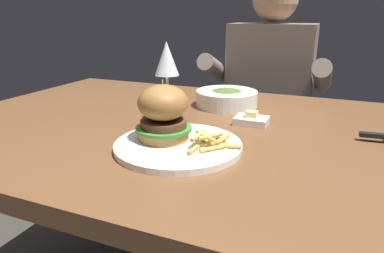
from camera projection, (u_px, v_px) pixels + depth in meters
name	position (u px, v px, depth m)	size (l,w,h in m)	color
dining_table	(188.00, 153.00, 0.93)	(1.37, 0.91, 0.74)	brown
main_plate	(178.00, 146.00, 0.74)	(0.28, 0.28, 0.01)	white
burger_sandwich	(163.00, 112.00, 0.74)	(0.12, 0.12, 0.13)	#B78447
fries_pile	(211.00, 141.00, 0.72)	(0.11, 0.11, 0.03)	#EABC5B
wine_glass	(167.00, 61.00, 0.90)	(0.06, 0.06, 0.21)	silver
butter_dish	(251.00, 120.00, 0.90)	(0.09, 0.07, 0.04)	white
soup_bowl	(227.00, 98.00, 1.08)	(0.19, 0.19, 0.06)	white
diner_person	(267.00, 118.00, 1.58)	(0.51, 0.36, 1.18)	#282833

